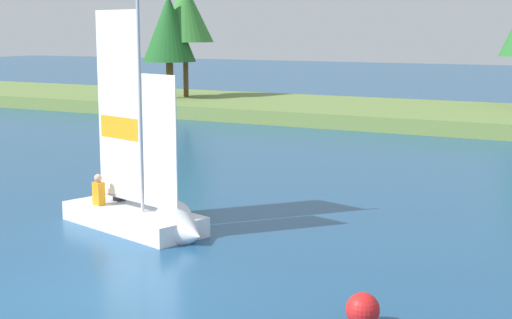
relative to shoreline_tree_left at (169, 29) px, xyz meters
name	(u,v)px	position (x,y,z in m)	size (l,w,h in m)	color
ground_plane	(87,299)	(17.90, -28.03, -4.85)	(200.00, 200.00, 0.00)	navy
shore_bank	(476,118)	(17.90, 1.31, -4.49)	(80.00, 10.16, 0.73)	olive
shoreline_tree_left	(169,29)	(0.00, 0.00, 0.00)	(3.15, 3.15, 6.13)	brown
shoreline_tree_midleft	(185,13)	(0.32, 1.25, 0.95)	(3.43, 3.43, 6.88)	brown
sailboat	(150,215)	(16.13, -23.73, -4.41)	(4.66, 2.57, 5.99)	white
channel_buoy	(363,310)	(22.69, -26.83, -4.57)	(0.56, 0.56, 0.56)	red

